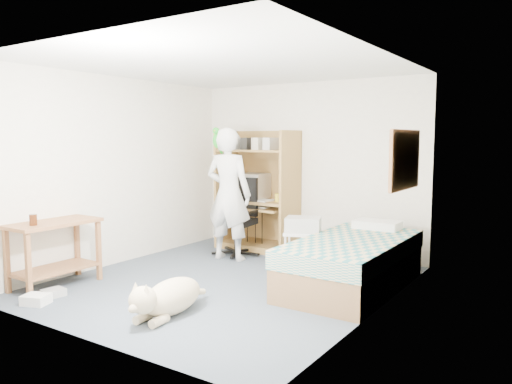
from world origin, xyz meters
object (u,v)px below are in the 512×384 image
bed (352,263)px  office_chair (238,228)px  person (229,194)px  dog (168,297)px  side_desk (54,244)px  printer_cart (303,246)px  computer_hutch (259,195)px

bed → office_chair: bearing=162.8°
person → dog: (0.86, -2.12, -0.73)m
side_desk → printer_cart: 2.92m
side_desk → dog: 1.76m
office_chair → person: person is taller
office_chair → dog: (0.92, -2.43, -0.21)m
bed → printer_cart: (-0.73, 0.19, 0.07)m
bed → office_chair: (-2.03, 0.63, 0.10)m
bed → office_chair: size_ratio=1.83×
computer_hutch → office_chair: bearing=-93.5°
bed → computer_hutch: bearing=150.7°
bed → person: (-1.97, 0.32, 0.63)m
computer_hutch → printer_cart: size_ratio=3.31×
dog → person: bearing=107.7°
office_chair → printer_cart: 1.37m
computer_hutch → side_desk: bearing=-106.1°
side_desk → bed: bearing=32.5°
side_desk → person: bearing=67.7°
computer_hutch → printer_cart: bearing=-36.3°
side_desk → printer_cart: bearing=43.5°
computer_hutch → office_chair: (-0.03, -0.49, -0.43)m
person → computer_hutch: bearing=-95.4°
person → bed: bearing=163.4°
dog → printer_cart: (0.38, 2.00, 0.17)m
computer_hutch → printer_cart: computer_hutch is taller
office_chair → bed: bearing=-24.6°
computer_hutch → dog: computer_hutch is taller
side_desk → dog: side_desk is taller
computer_hutch → dog: size_ratio=1.62×
bed → person: bearing=170.8°
side_desk → person: size_ratio=0.55×
dog → side_desk: bearing=176.1°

